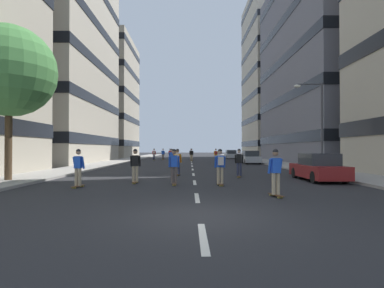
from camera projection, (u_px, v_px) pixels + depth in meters
The scene contains 27 objects.
ground_plane at pixel (192, 162), 39.74m from camera, with size 189.20×189.20×0.00m, color #28282B.
sidewalk_left at pixel (122, 161), 43.60m from camera, with size 3.43×86.72×0.14m, color #9E9991.
sidewalk_right at pixel (260, 161), 43.77m from camera, with size 3.43×86.72×0.14m, color #9E9991.
lane_markings at pixel (191, 162), 41.21m from camera, with size 0.16×72.20×0.01m.
building_left_mid at pixel (33, 50), 38.88m from camera, with size 17.14×20.24×28.34m.
building_left_far at pixel (90, 99), 61.03m from camera, with size 17.14×16.34×23.19m.
building_right_mid at pixel (349, 64), 39.20m from camera, with size 17.14×24.12×24.98m.
building_right_far at pixel (291, 77), 61.43m from camera, with size 17.14×16.49×31.84m.
parked_car_near at pixel (318, 168), 17.19m from camera, with size 1.82×4.40×1.52m.
parked_car_mid at pixel (231, 155), 53.36m from camera, with size 1.82×4.40×1.52m.
parked_car_far at pixel (250, 158), 36.36m from camera, with size 1.82×4.40×1.52m.
street_tree_near at pixel (9, 71), 16.29m from camera, with size 4.83×4.83×8.19m.
streetlamp_right at pixel (317, 117), 22.66m from camera, with size 2.13×0.30×6.50m.
skater_0 at pixel (78, 166), 14.10m from camera, with size 0.57×0.92×1.78m.
skater_1 at pixel (170, 153), 50.34m from camera, with size 0.56×0.92×1.78m.
skater_2 at pixel (163, 154), 48.50m from camera, with size 0.57×0.92×1.78m.
skater_3 at pixel (177, 160), 20.21m from camera, with size 0.56×0.92×1.78m.
skater_4 at pixel (192, 154), 44.05m from camera, with size 0.57×0.92×1.78m.
skater_5 at pixel (239, 161), 19.15m from camera, with size 0.57×0.92×1.78m.
skater_6 at pixel (172, 157), 29.16m from camera, with size 0.55×0.92×1.78m.
skater_7 at pixel (174, 165), 15.11m from camera, with size 0.55×0.91×1.78m.
skater_8 at pixel (135, 164), 15.88m from camera, with size 0.53×0.90×1.78m.
skater_9 at pixel (220, 165), 14.89m from camera, with size 0.55×0.91×1.78m.
skater_10 at pixel (191, 153), 50.08m from camera, with size 0.56×0.92×1.78m.
skater_11 at pixel (216, 154), 42.71m from camera, with size 0.54×0.91×1.78m.
skater_12 at pixel (276, 170), 11.39m from camera, with size 0.57×0.92×1.78m.
skater_13 at pixel (154, 154), 46.84m from camera, with size 0.53×0.90×1.78m.
Camera 1 is at (-0.28, -8.23, 1.80)m, focal length 28.80 mm.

